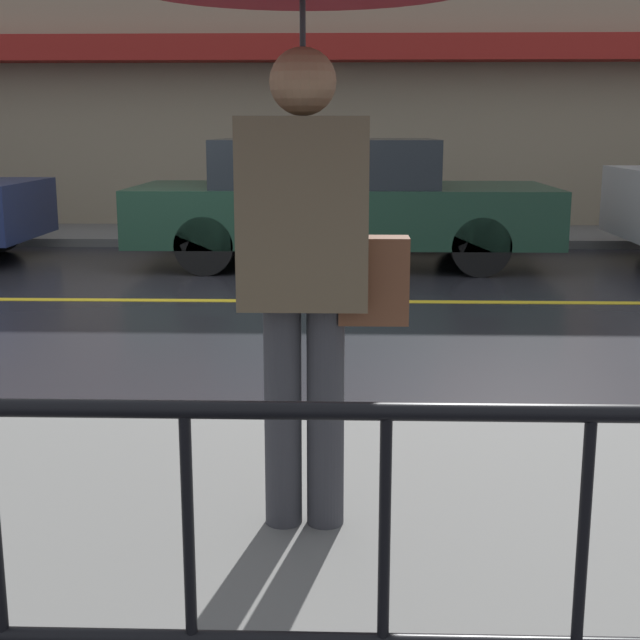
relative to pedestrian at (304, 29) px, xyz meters
The scene contains 6 objects.
ground_plane 5.38m from the pedestrian, 109.79° to the left, with size 80.00×80.00×0.00m, color black.
sidewalk_far 9.59m from the pedestrian, 100.48° to the left, with size 28.00×1.85×0.11m.
lane_marking 5.38m from the pedestrian, 109.79° to the left, with size 25.20×0.12×0.01m.
building_storefront 10.54m from the pedestrian, 99.43° to the left, with size 28.00×0.85×6.34m.
pedestrian is the anchor object (origin of this frame).
car_dark_green 7.13m from the pedestrian, 89.67° to the left, with size 4.64×1.92×1.39m.
Camera 1 is at (1.86, -7.79, 1.52)m, focal length 50.00 mm.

